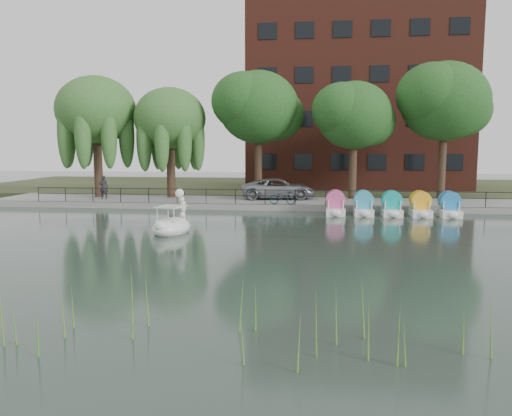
% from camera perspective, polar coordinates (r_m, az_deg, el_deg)
% --- Properties ---
extents(ground_plane, '(120.00, 120.00, 0.00)m').
position_cam_1_polar(ground_plane, '(20.23, -2.76, -5.03)').
color(ground_plane, '#394A41').
extents(promenade, '(40.00, 6.00, 0.40)m').
position_cam_1_polar(promenade, '(35.89, 1.49, 0.63)').
color(promenade, gray).
rests_on(promenade, ground_plane).
extents(kerb, '(40.00, 0.25, 0.40)m').
position_cam_1_polar(kerb, '(32.97, 1.01, 0.06)').
color(kerb, gray).
rests_on(kerb, ground_plane).
extents(land_strip, '(60.00, 22.00, 0.36)m').
position_cam_1_polar(land_strip, '(49.78, 2.99, 2.42)').
color(land_strip, '#47512D').
rests_on(land_strip, ground_plane).
extents(railing, '(32.00, 0.05, 1.00)m').
position_cam_1_polar(railing, '(33.07, 1.05, 1.72)').
color(railing, black).
rests_on(railing, promenade).
extents(apartment_building, '(20.00, 10.07, 18.00)m').
position_cam_1_polar(apartment_building, '(49.87, 11.32, 12.87)').
color(apartment_building, '#4C1E16').
rests_on(apartment_building, land_strip).
extents(willow_left, '(5.88, 5.88, 9.01)m').
position_cam_1_polar(willow_left, '(39.61, -17.82, 10.58)').
color(willow_left, '#473323').
rests_on(willow_left, promenade).
extents(willow_mid, '(5.32, 5.32, 8.15)m').
position_cam_1_polar(willow_mid, '(38.12, -9.81, 10.02)').
color(willow_mid, '#473323').
rests_on(willow_mid, promenade).
extents(broadleaf_center, '(6.00, 6.00, 9.25)m').
position_cam_1_polar(broadleaf_center, '(37.85, 0.27, 11.37)').
color(broadleaf_center, '#473323').
rests_on(broadleaf_center, promenade).
extents(broadleaf_right, '(5.40, 5.40, 8.32)m').
position_cam_1_polar(broadleaf_right, '(37.16, 11.14, 10.28)').
color(broadleaf_right, '#473323').
rests_on(broadleaf_right, promenade).
extents(broadleaf_far, '(6.30, 6.30, 9.71)m').
position_cam_1_polar(broadleaf_far, '(39.22, 20.77, 11.26)').
color(broadleaf_far, '#473323').
rests_on(broadleaf_far, promenade).
extents(minivan, '(3.54, 6.47, 1.72)m').
position_cam_1_polar(minivan, '(36.41, 2.59, 2.40)').
color(minivan, gray).
rests_on(minivan, promenade).
extents(bicycle, '(0.72, 1.76, 1.00)m').
position_cam_1_polar(bicycle, '(33.13, 3.06, 1.30)').
color(bicycle, gray).
rests_on(bicycle, promenade).
extents(pedestrian, '(0.80, 0.62, 1.98)m').
position_cam_1_polar(pedestrian, '(37.91, -17.02, 2.47)').
color(pedestrian, black).
rests_on(pedestrian, promenade).
extents(swan_boat, '(2.14, 2.81, 2.12)m').
position_cam_1_polar(swan_boat, '(24.81, -9.56, -1.77)').
color(swan_boat, white).
rests_on(swan_boat, ground_plane).
extents(pedal_boat_row, '(7.95, 1.70, 1.40)m').
position_cam_1_polar(pedal_boat_row, '(31.57, 15.24, 0.23)').
color(pedal_boat_row, white).
rests_on(pedal_boat_row, ground_plane).
extents(reed_bank, '(24.00, 2.40, 1.20)m').
position_cam_1_polar(reed_bank, '(10.73, -0.64, -12.82)').
color(reed_bank, '#669938').
rests_on(reed_bank, ground_plane).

